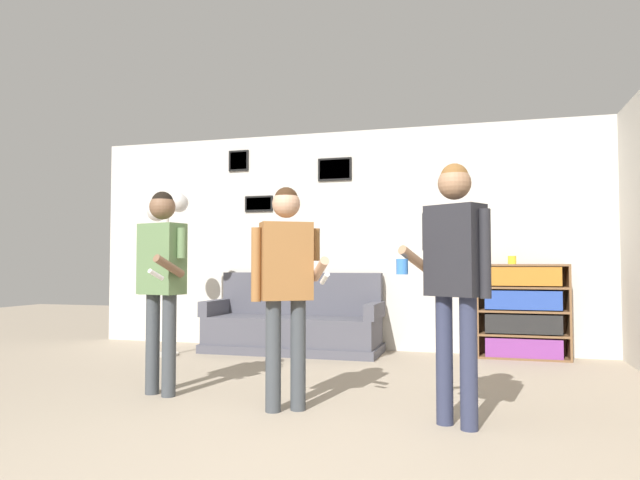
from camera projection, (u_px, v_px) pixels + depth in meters
The scene contains 8 objects.
wall_back at pixel (382, 239), 6.97m from camera, with size 7.66×0.08×2.70m.
couch at pixel (294, 326), 6.79m from camera, with size 2.09×0.80×0.93m.
bookshelf at pixel (522, 311), 6.29m from camera, with size 0.98×0.30×1.04m.
floor_lamp at pixel (168, 226), 6.54m from camera, with size 0.50×0.28×1.85m.
person_player_foreground_left at pixel (161, 270), 4.56m from camera, with size 0.49×0.53×1.62m.
person_player_foreground_center at pixel (286, 274), 4.07m from camera, with size 0.59×0.36×1.59m.
person_watcher_holding_cup at pixel (455, 264), 3.67m from camera, with size 0.58×0.36×1.69m.
drinking_cup at pixel (512, 260), 6.34m from camera, with size 0.09×0.09×0.09m.
Camera 1 is at (1.13, -2.51, 1.03)m, focal length 32.00 mm.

